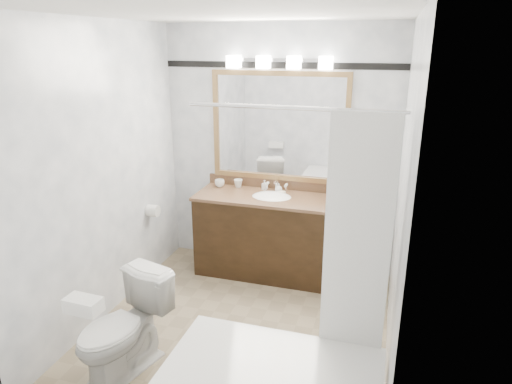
# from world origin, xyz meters

# --- Properties ---
(room) EXTENTS (2.42, 2.62, 2.52)m
(room) POSITION_xyz_m (0.00, 0.00, 1.25)
(room) COLOR gray
(room) RESTS_ON ground
(vanity) EXTENTS (1.53, 0.58, 0.97)m
(vanity) POSITION_xyz_m (0.00, 1.02, 0.44)
(vanity) COLOR black
(vanity) RESTS_ON ground
(mirror) EXTENTS (1.40, 0.04, 1.10)m
(mirror) POSITION_xyz_m (0.00, 1.28, 1.50)
(mirror) COLOR #A37B49
(mirror) RESTS_ON room
(vanity_light_bar) EXTENTS (1.02, 0.14, 0.12)m
(vanity_light_bar) POSITION_xyz_m (0.00, 1.23, 2.13)
(vanity_light_bar) COLOR silver
(vanity_light_bar) RESTS_ON room
(accent_stripe) EXTENTS (2.40, 0.01, 0.06)m
(accent_stripe) POSITION_xyz_m (0.00, 1.29, 2.10)
(accent_stripe) COLOR black
(accent_stripe) RESTS_ON room
(tp_roll) EXTENTS (0.11, 0.12, 0.12)m
(tp_roll) POSITION_xyz_m (-1.14, 0.66, 0.70)
(tp_roll) COLOR white
(tp_roll) RESTS_ON room
(toilet) EXTENTS (0.59, 0.80, 0.73)m
(toilet) POSITION_xyz_m (-0.63, -0.76, 0.37)
(toilet) COLOR white
(toilet) RESTS_ON ground
(tissue_box) EXTENTS (0.23, 0.13, 0.09)m
(tissue_box) POSITION_xyz_m (-0.63, -1.12, 0.78)
(tissue_box) COLOR white
(tissue_box) RESTS_ON toilet
(coffee_maker) EXTENTS (0.19, 0.24, 0.38)m
(coffee_maker) POSITION_xyz_m (0.64, 1.02, 1.04)
(coffee_maker) COLOR black
(coffee_maker) RESTS_ON vanity
(cup_left) EXTENTS (0.13, 0.13, 0.08)m
(cup_left) POSITION_xyz_m (-0.61, 1.16, 0.89)
(cup_left) COLOR white
(cup_left) RESTS_ON vanity
(cup_right) EXTENTS (0.12, 0.12, 0.08)m
(cup_right) POSITION_xyz_m (-0.42, 1.21, 0.89)
(cup_right) COLOR white
(cup_right) RESTS_ON vanity
(soap_bottle_a) EXTENTS (0.06, 0.06, 0.10)m
(soap_bottle_a) POSITION_xyz_m (-0.13, 1.21, 0.90)
(soap_bottle_a) COLOR white
(soap_bottle_a) RESTS_ON vanity
(soap_bottle_b) EXTENTS (0.08, 0.08, 0.10)m
(soap_bottle_b) POSITION_xyz_m (0.04, 1.16, 0.90)
(soap_bottle_b) COLOR white
(soap_bottle_b) RESTS_ON vanity
(soap_bar) EXTENTS (0.09, 0.07, 0.02)m
(soap_bar) POSITION_xyz_m (0.07, 1.13, 0.86)
(soap_bar) COLOR beige
(soap_bar) RESTS_ON vanity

